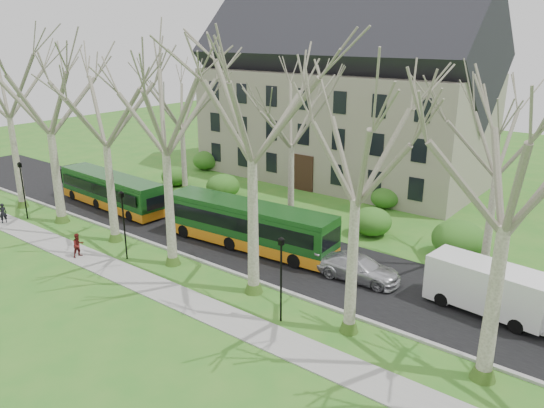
# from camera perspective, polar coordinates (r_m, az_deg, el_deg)

# --- Properties ---
(ground) EXTENTS (120.00, 120.00, 0.00)m
(ground) POSITION_cam_1_polar(r_m,az_deg,el_deg) (30.68, -6.95, -8.09)
(ground) COLOR #307722
(ground) RESTS_ON ground
(sidewalk) EXTENTS (70.00, 2.00, 0.06)m
(sidewalk) POSITION_cam_1_polar(r_m,az_deg,el_deg) (29.16, -10.46, -9.67)
(sidewalk) COLOR gray
(sidewalk) RESTS_ON ground
(road) EXTENTS (80.00, 8.00, 0.06)m
(road) POSITION_cam_1_polar(r_m,az_deg,el_deg) (34.38, -0.47, -4.91)
(road) COLOR black
(road) RESTS_ON ground
(curb) EXTENTS (80.00, 0.25, 0.14)m
(curb) POSITION_cam_1_polar(r_m,az_deg,el_deg) (31.61, -5.03, -7.05)
(curb) COLOR #A5A39E
(curb) RESTS_ON ground
(building) EXTENTS (26.50, 12.20, 16.00)m
(building) POSITION_cam_1_polar(r_m,az_deg,el_deg) (50.60, 7.44, 11.83)
(building) COLOR gray
(building) RESTS_ON ground
(tree_row_verge) EXTENTS (49.00, 7.00, 14.00)m
(tree_row_verge) POSITION_cam_1_polar(r_m,az_deg,el_deg) (28.51, -7.05, 4.85)
(tree_row_verge) COLOR gray
(tree_row_verge) RESTS_ON ground
(tree_row_far) EXTENTS (33.00, 7.00, 12.00)m
(tree_row_far) POSITION_cam_1_polar(r_m,az_deg,el_deg) (37.60, 3.17, 6.62)
(tree_row_far) COLOR gray
(tree_row_far) RESTS_ON ground
(lamp_row) EXTENTS (36.22, 0.22, 4.30)m
(lamp_row) POSITION_cam_1_polar(r_m,az_deg,el_deg) (29.00, -8.53, -4.18)
(lamp_row) COLOR black
(lamp_row) RESTS_ON ground
(hedges) EXTENTS (30.60, 8.60, 2.00)m
(hedges) POSITION_cam_1_polar(r_m,az_deg,el_deg) (43.08, 1.72, 1.27)
(hedges) COLOR #2A641C
(hedges) RESTS_ON ground
(bus_lead) EXTENTS (11.07, 2.79, 2.74)m
(bus_lead) POSITION_cam_1_polar(r_m,az_deg,el_deg) (43.88, -16.88, 1.39)
(bus_lead) COLOR #134315
(bus_lead) RESTS_ON road
(bus_follow) EXTENTS (12.21, 3.41, 3.01)m
(bus_follow) POSITION_cam_1_polar(r_m,az_deg,el_deg) (34.27, -2.57, -2.24)
(bus_follow) COLOR #134315
(bus_follow) RESTS_ON road
(sedan) EXTENTS (4.98, 2.38, 1.40)m
(sedan) POSITION_cam_1_polar(r_m,az_deg,el_deg) (30.49, 9.29, -6.79)
(sedan) COLOR #B4B4B9
(sedan) RESTS_ON road
(van_a) EXTENTS (5.98, 2.68, 2.53)m
(van_a) POSITION_cam_1_polar(r_m,az_deg,el_deg) (28.61, 22.16, -8.47)
(van_a) COLOR white
(van_a) RESTS_ON road
(pedestrian_a) EXTENTS (0.48, 0.62, 1.50)m
(pedestrian_a) POSITION_cam_1_polar(r_m,az_deg,el_deg) (43.43, -26.97, -0.88)
(pedestrian_a) COLOR black
(pedestrian_a) RESTS_ON sidewalk
(pedestrian_b) EXTENTS (0.59, 0.75, 1.52)m
(pedestrian_b) POSITION_cam_1_polar(r_m,az_deg,el_deg) (35.12, -20.12, -4.17)
(pedestrian_b) COLOR #571514
(pedestrian_b) RESTS_ON sidewalk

